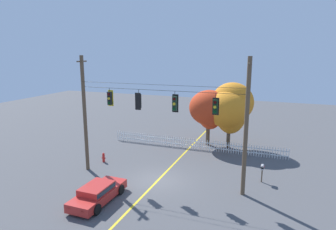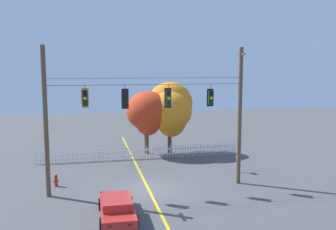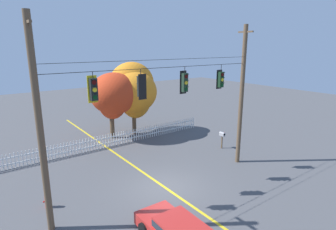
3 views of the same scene
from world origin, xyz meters
The scene contains 13 objects.
ground centered at (0.00, 0.00, 0.00)m, with size 80.00×80.00×0.00m, color #4C4C4F.
lane_centerline_stripe centered at (0.00, 0.00, 0.00)m, with size 0.16×36.00×0.01m, color gold.
signal_support_span centered at (0.00, 0.00, 4.56)m, with size 12.39×1.10×8.97m.
traffic_signal_southbound_primary centered at (-3.77, 0.01, 5.88)m, with size 0.43×0.38×1.36m.
traffic_signal_westbound_side centered at (-1.41, -0.01, 5.80)m, with size 0.43×0.38×1.44m.
traffic_signal_northbound_secondary centered at (1.29, 0.01, 5.79)m, with size 0.43×0.38×1.47m.
traffic_signal_northbound_primary centered at (4.06, 0.01, 5.76)m, with size 0.43×0.38×1.45m.
white_picket_fence centered at (0.57, 7.90, 0.52)m, with size 16.95×0.06×1.03m.
autumn_maple_near_fence centered at (1.57, 9.50, 3.74)m, with size 3.92×3.84×5.61m.
autumn_maple_mid centered at (3.53, 9.67, 3.98)m, with size 4.35×4.40×6.35m.
parked_car centered at (-2.30, -4.21, 0.60)m, with size 1.89×4.38×1.15m.
fire_hydrant centered at (-5.77, 1.85, 0.40)m, with size 0.38×0.22×0.81m.
roadside_mailbox centered at (7.11, 2.42, 1.06)m, with size 0.25×0.44×1.30m.
Camera 1 is at (7.87, -18.73, 9.22)m, focal length 31.89 mm.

